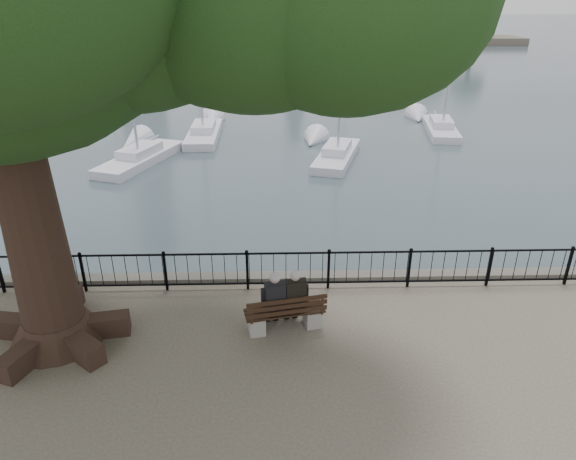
{
  "coord_description": "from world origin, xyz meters",
  "views": [
    {
      "loc": [
        -0.3,
        -8.51,
        6.72
      ],
      "look_at": [
        0.0,
        2.5,
        1.6
      ],
      "focal_mm": 32.0,
      "sensor_mm": 36.0,
      "label": 1
    }
  ],
  "objects_px": {
    "person_left": "(274,302)",
    "lion_monument": "(295,50)",
    "bench": "(285,317)",
    "person_right": "(294,299)"
  },
  "relations": [
    {
      "from": "person_left",
      "to": "lion_monument",
      "type": "distance_m",
      "value": 49.15
    },
    {
      "from": "bench",
      "to": "person_left",
      "type": "relative_size",
      "value": 1.24
    },
    {
      "from": "bench",
      "to": "person_right",
      "type": "relative_size",
      "value": 1.24
    },
    {
      "from": "person_right",
      "to": "bench",
      "type": "bearing_deg",
      "value": -143.37
    },
    {
      "from": "bench",
      "to": "person_left",
      "type": "distance_m",
      "value": 0.43
    },
    {
      "from": "person_right",
      "to": "lion_monument",
      "type": "distance_m",
      "value": 49.05
    },
    {
      "from": "person_right",
      "to": "lion_monument",
      "type": "relative_size",
      "value": 0.17
    },
    {
      "from": "lion_monument",
      "to": "bench",
      "type": "bearing_deg",
      "value": -92.46
    },
    {
      "from": "person_left",
      "to": "lion_monument",
      "type": "xyz_separation_m",
      "value": [
        2.35,
        49.1,
        0.41
      ]
    },
    {
      "from": "person_left",
      "to": "person_right",
      "type": "distance_m",
      "value": 0.44
    }
  ]
}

